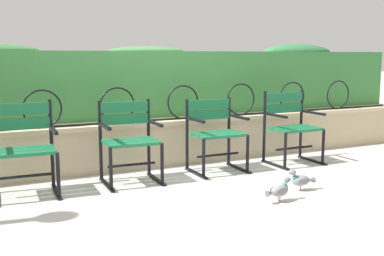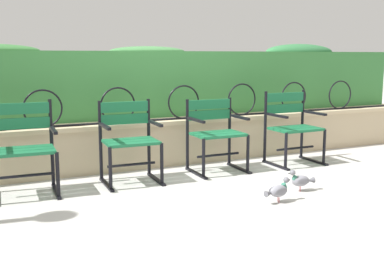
{
  "view_description": "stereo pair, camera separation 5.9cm",
  "coord_description": "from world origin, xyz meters",
  "px_view_note": "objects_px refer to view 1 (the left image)",
  "views": [
    {
      "loc": [
        -2.19,
        -4.44,
        1.33
      ],
      "look_at": [
        0.0,
        0.04,
        0.55
      ],
      "focal_mm": 43.55,
      "sensor_mm": 36.0,
      "label": 1
    },
    {
      "loc": [
        -2.14,
        -4.47,
        1.33
      ],
      "look_at": [
        0.0,
        0.04,
        0.55
      ],
      "focal_mm": 43.55,
      "sensor_mm": 36.0,
      "label": 2
    }
  ],
  "objects_px": {
    "park_chair_rightmost": "(291,125)",
    "pigeon_near_chairs": "(279,190)",
    "park_chair_centre_left": "(129,139)",
    "park_chair_centre_right": "(215,132)",
    "pigeon_far_side": "(301,180)",
    "park_chair_leftmost": "(24,146)"
  },
  "relations": [
    {
      "from": "park_chair_rightmost",
      "to": "pigeon_near_chairs",
      "type": "height_order",
      "value": "park_chair_rightmost"
    },
    {
      "from": "pigeon_near_chairs",
      "to": "park_chair_rightmost",
      "type": "bearing_deg",
      "value": 48.75
    },
    {
      "from": "park_chair_centre_left",
      "to": "park_chair_centre_right",
      "type": "bearing_deg",
      "value": 1.78
    },
    {
      "from": "park_chair_centre_right",
      "to": "pigeon_far_side",
      "type": "distance_m",
      "value": 1.22
    },
    {
      "from": "park_chair_centre_right",
      "to": "park_chair_leftmost",
      "type": "bearing_deg",
      "value": -178.97
    },
    {
      "from": "park_chair_centre_left",
      "to": "pigeon_far_side",
      "type": "xyz_separation_m",
      "value": [
        1.41,
        -1.08,
        -0.35
      ]
    },
    {
      "from": "park_chair_leftmost",
      "to": "pigeon_near_chairs",
      "type": "xyz_separation_m",
      "value": [
        2.05,
        -1.27,
        -0.36
      ]
    },
    {
      "from": "pigeon_far_side",
      "to": "park_chair_centre_left",
      "type": "bearing_deg",
      "value": 142.72
    },
    {
      "from": "pigeon_far_side",
      "to": "park_chair_leftmost",
      "type": "bearing_deg",
      "value": 156.49
    },
    {
      "from": "park_chair_rightmost",
      "to": "pigeon_near_chairs",
      "type": "distance_m",
      "value": 1.7
    },
    {
      "from": "park_chair_leftmost",
      "to": "park_chair_centre_right",
      "type": "xyz_separation_m",
      "value": [
        2.1,
        0.04,
        -0.01
      ]
    },
    {
      "from": "park_chair_centre_left",
      "to": "park_chair_rightmost",
      "type": "relative_size",
      "value": 0.96
    },
    {
      "from": "park_chair_rightmost",
      "to": "pigeon_near_chairs",
      "type": "bearing_deg",
      "value": -131.25
    },
    {
      "from": "park_chair_centre_left",
      "to": "park_chair_rightmost",
      "type": "height_order",
      "value": "park_chair_rightmost"
    },
    {
      "from": "park_chair_centre_left",
      "to": "pigeon_near_chairs",
      "type": "bearing_deg",
      "value": -51.77
    },
    {
      "from": "park_chair_centre_left",
      "to": "pigeon_near_chairs",
      "type": "height_order",
      "value": "park_chair_centre_left"
    },
    {
      "from": "park_chair_centre_left",
      "to": "pigeon_far_side",
      "type": "relative_size",
      "value": 2.96
    },
    {
      "from": "park_chair_centre_right",
      "to": "pigeon_near_chairs",
      "type": "xyz_separation_m",
      "value": [
        -0.04,
        -1.31,
        -0.35
      ]
    },
    {
      "from": "park_chair_leftmost",
      "to": "park_chair_rightmost",
      "type": "bearing_deg",
      "value": -0.38
    },
    {
      "from": "park_chair_centre_right",
      "to": "pigeon_far_side",
      "type": "relative_size",
      "value": 2.86
    },
    {
      "from": "park_chair_leftmost",
      "to": "pigeon_far_side",
      "type": "bearing_deg",
      "value": -23.51
    },
    {
      "from": "park_chair_leftmost",
      "to": "pigeon_far_side",
      "type": "relative_size",
      "value": 3.09
    }
  ]
}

